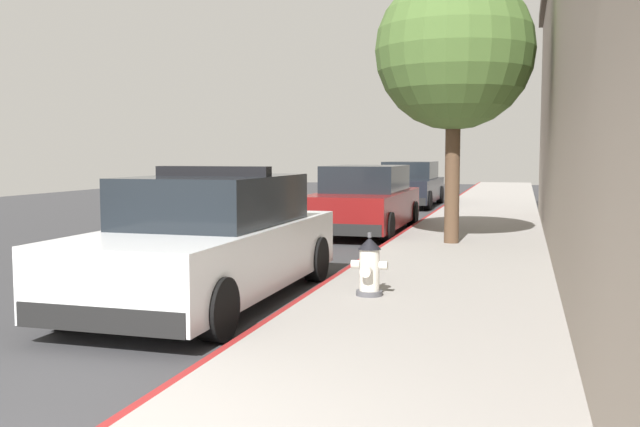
{
  "coord_description": "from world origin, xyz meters",
  "views": [
    {
      "loc": [
        2.45,
        -3.09,
        1.84
      ],
      "look_at": [
        -0.28,
        6.3,
        1.0
      ],
      "focal_mm": 39.35,
      "sensor_mm": 36.0,
      "label": 1
    }
  ],
  "objects_px": {
    "fire_hydrant": "(369,267)",
    "police_cruiser": "(212,242)",
    "street_tree": "(454,51)",
    "parked_car_silver_ahead": "(365,201)",
    "parked_car_dark_far": "(410,185)"
  },
  "relations": [
    {
      "from": "police_cruiser",
      "to": "parked_car_dark_far",
      "type": "distance_m",
      "value": 16.58
    },
    {
      "from": "street_tree",
      "to": "fire_hydrant",
      "type": "bearing_deg",
      "value": -94.84
    },
    {
      "from": "fire_hydrant",
      "to": "street_tree",
      "type": "distance_m",
      "value": 6.27
    },
    {
      "from": "parked_car_silver_ahead",
      "to": "fire_hydrant",
      "type": "xyz_separation_m",
      "value": [
        1.78,
        -7.78,
        -0.25
      ]
    },
    {
      "from": "street_tree",
      "to": "parked_car_dark_far",
      "type": "bearing_deg",
      "value": 102.85
    },
    {
      "from": "parked_car_silver_ahead",
      "to": "parked_car_dark_far",
      "type": "xyz_separation_m",
      "value": [
        -0.29,
        8.59,
        0.0
      ]
    },
    {
      "from": "police_cruiser",
      "to": "street_tree",
      "type": "xyz_separation_m",
      "value": [
        2.41,
        5.55,
        3.0
      ]
    },
    {
      "from": "police_cruiser",
      "to": "fire_hydrant",
      "type": "bearing_deg",
      "value": 6.14
    },
    {
      "from": "police_cruiser",
      "to": "parked_car_dark_far",
      "type": "relative_size",
      "value": 1.0
    },
    {
      "from": "parked_car_dark_far",
      "to": "fire_hydrant",
      "type": "distance_m",
      "value": 16.5
    },
    {
      "from": "parked_car_silver_ahead",
      "to": "street_tree",
      "type": "xyz_separation_m",
      "value": [
        2.23,
        -2.44,
        3.0
      ]
    },
    {
      "from": "police_cruiser",
      "to": "parked_car_dark_far",
      "type": "height_order",
      "value": "police_cruiser"
    },
    {
      "from": "parked_car_silver_ahead",
      "to": "street_tree",
      "type": "distance_m",
      "value": 4.46
    },
    {
      "from": "fire_hydrant",
      "to": "police_cruiser",
      "type": "bearing_deg",
      "value": -173.86
    },
    {
      "from": "police_cruiser",
      "to": "parked_car_silver_ahead",
      "type": "distance_m",
      "value": 7.99
    }
  ]
}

